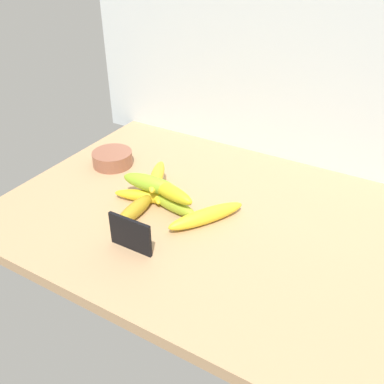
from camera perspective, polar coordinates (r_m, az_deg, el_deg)
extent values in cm
cube|color=tan|center=(108.43, 3.33, -3.91)|extent=(110.00, 76.00, 3.00)
cube|color=silver|center=(127.09, 12.39, 17.88)|extent=(130.00, 2.00, 70.00)
cube|color=black|center=(95.77, -8.32, -5.66)|extent=(11.00, 0.80, 8.40)
cube|color=#886449|center=(98.69, -7.86, -7.19)|extent=(9.90, 1.20, 0.60)
cylinder|color=#8F5540|center=(131.21, -10.68, 4.47)|extent=(12.06, 12.06, 4.34)
ellipsoid|color=#97B229|center=(108.75, -2.67, -1.66)|extent=(16.27, 6.40, 3.51)
ellipsoid|color=#B38E20|center=(107.34, -7.72, -2.40)|extent=(3.95, 15.10, 3.75)
ellipsoid|color=yellow|center=(104.21, 1.95, -3.23)|extent=(14.14, 19.93, 3.91)
ellipsoid|color=yellow|center=(112.07, -5.34, -0.65)|extent=(20.90, 10.06, 3.41)
ellipsoid|color=yellow|center=(116.41, -4.80, 0.81)|extent=(13.44, 15.89, 3.54)
ellipsoid|color=#8DBA29|center=(110.46, -5.67, 1.16)|extent=(16.40, 5.27, 4.32)
ellipsoid|color=yellow|center=(113.96, -4.77, 2.10)|extent=(9.71, 15.83, 3.41)
ellipsoid|color=gold|center=(107.08, -3.01, 0.08)|extent=(15.71, 7.07, 3.80)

